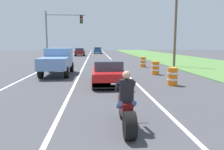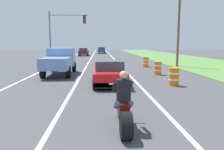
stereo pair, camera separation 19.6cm
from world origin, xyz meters
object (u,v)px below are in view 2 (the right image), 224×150
Objects in this scene: distant_car_further_ahead at (101,50)px; motorcycle_with_rider at (123,109)px; sports_car_red at (109,73)px; construction_barrel_mid at (158,68)px; construction_barrel_nearest at (174,77)px; construction_barrel_far at (146,62)px; pickup_truck_left_lane_light_blue at (60,60)px; traffic_light_mast_near at (62,29)px; distant_car_far_ahead at (84,52)px.

motorcycle_with_rider is at bearing -89.81° from distant_car_further_ahead.
sports_car_red is at bearing -89.89° from distant_car_further_ahead.
motorcycle_with_rider is at bearing -109.57° from construction_barrel_mid.
distant_car_further_ahead reaches higher than construction_barrel_nearest.
sports_car_red is 10.03m from construction_barrel_far.
pickup_truck_left_lane_light_blue reaches higher than construction_barrel_far.
motorcycle_with_rider is 47.41m from distant_car_further_ahead.
traffic_light_mast_near reaches higher than construction_barrel_far.
distant_car_far_ahead is at bearing 96.83° from sports_car_red.
traffic_light_mast_near reaches higher than pickup_truck_left_lane_light_blue.
distant_car_far_ahead reaches higher than sports_car_red.
construction_barrel_far is 22.72m from distant_car_far_ahead.
pickup_truck_left_lane_light_blue reaches higher than construction_barrel_mid.
construction_barrel_mid is 1.00× the size of construction_barrel_far.
construction_barrel_nearest is (3.51, 6.20, -0.09)m from motorcycle_with_rider.
construction_barrel_far is at bearing 33.50° from pickup_truck_left_lane_light_blue.
construction_barrel_far is at bearing 87.11° from construction_barrel_nearest.
construction_barrel_mid is at bearing -3.68° from pickup_truck_left_lane_light_blue.
traffic_light_mast_near reaches higher than motorcycle_with_rider.
construction_barrel_far is at bearing 76.01° from motorcycle_with_rider.
traffic_light_mast_near is at bearing 131.47° from construction_barrel_mid.
motorcycle_with_rider is 37.63m from distant_car_far_ahead.
motorcycle_with_rider is 0.55× the size of distant_car_far_ahead.
motorcycle_with_rider is 0.55× the size of distant_car_further_ahead.
pickup_truck_left_lane_light_blue is 9.19m from construction_barrel_far.
sports_car_red is 0.72× the size of traffic_light_mast_near.
traffic_light_mast_near is at bearing 154.31° from construction_barrel_far.
construction_barrel_far is (0.50, 9.88, 0.00)m from construction_barrel_nearest.
construction_barrel_far is (0.26, 5.54, 0.00)m from construction_barrel_mid.
pickup_truck_left_lane_light_blue is at bearing -82.02° from traffic_light_mast_near.
motorcycle_with_rider is 2.21× the size of construction_barrel_mid.
sports_car_red is at bearing -48.99° from pickup_truck_left_lane_light_blue.
distant_car_far_ahead is at bearing 103.05° from construction_barrel_nearest.
distant_car_further_ahead is at bearing 90.19° from motorcycle_with_rider.
motorcycle_with_rider is at bearing -119.50° from construction_barrel_nearest.
construction_barrel_mid is 0.25× the size of distant_car_far_ahead.
distant_car_further_ahead is (-0.08, 40.50, 0.14)m from sports_car_red.
distant_car_far_ahead is (-7.48, 26.90, 0.27)m from construction_barrel_mid.
pickup_truck_left_lane_light_blue is 8.64m from construction_barrel_nearest.
distant_car_far_ahead is 10.59m from distant_car_further_ahead.
distant_car_further_ahead reaches higher than sports_car_red.
sports_car_red is 5.45m from pickup_truck_left_lane_light_blue.
pickup_truck_left_lane_light_blue is at bearing 176.32° from construction_barrel_mid.
traffic_light_mast_near is 10.54m from construction_barrel_far.
sports_car_red is 4.30× the size of construction_barrel_mid.
traffic_light_mast_near is at bearing -100.08° from distant_car_further_ahead.
sports_car_red is 3.66m from construction_barrel_nearest.
motorcycle_with_rider is 6.91m from sports_car_red.
construction_barrel_mid is 37.08m from distant_car_further_ahead.
distant_car_far_ahead reaches higher than construction_barrel_nearest.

